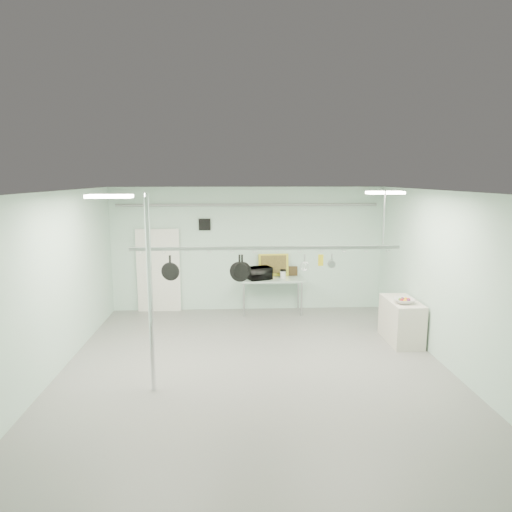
{
  "coord_description": "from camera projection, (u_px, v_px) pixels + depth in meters",
  "views": [
    {
      "loc": [
        -0.39,
        -7.66,
        3.44
      ],
      "look_at": [
        0.06,
        1.0,
        1.94
      ],
      "focal_mm": 32.0,
      "sensor_mm": 36.0,
      "label": 1
    }
  ],
  "objects": [
    {
      "name": "painting_small",
      "position": [
        292.0,
        271.0,
        11.86
      ],
      "size": [
        0.3,
        0.09,
        0.25
      ],
      "primitive_type": "cube",
      "rotation": [
        -0.17,
        0.0,
        -0.03
      ],
      "color": "#322511",
      "rests_on": "prep_table"
    },
    {
      "name": "back_wall",
      "position": [
        248.0,
        249.0,
        11.8
      ],
      "size": [
        7.0,
        0.02,
        3.2
      ],
      "primitive_type": "cube",
      "color": "silver",
      "rests_on": "floor"
    },
    {
      "name": "skillet_left",
      "position": [
        170.0,
        267.0,
        8.04
      ],
      "size": [
        0.33,
        0.11,
        0.44
      ],
      "primitive_type": null,
      "rotation": [
        0.0,
        0.0,
        -0.16
      ],
      "color": "black",
      "rests_on": "pot_rack"
    },
    {
      "name": "light_panel_left",
      "position": [
        109.0,
        196.0,
        6.7
      ],
      "size": [
        0.65,
        0.3,
        0.05
      ],
      "primitive_type": "cube",
      "color": "white",
      "rests_on": "ceiling"
    },
    {
      "name": "skillet_mid",
      "position": [
        239.0,
        268.0,
        8.11
      ],
      "size": [
        0.36,
        0.16,
        0.49
      ],
      "primitive_type": null,
      "rotation": [
        0.0,
        0.0,
        -0.28
      ],
      "color": "black",
      "rests_on": "pot_rack"
    },
    {
      "name": "painting_large",
      "position": [
        274.0,
        265.0,
        11.81
      ],
      "size": [
        0.79,
        0.17,
        0.58
      ],
      "primitive_type": "cube",
      "rotation": [
        -0.14,
        0.0,
        0.06
      ],
      "color": "gold",
      "rests_on": "prep_table"
    },
    {
      "name": "fruit_bowl",
      "position": [
        404.0,
        301.0,
        9.29
      ],
      "size": [
        0.42,
        0.42,
        0.1
      ],
      "primitive_type": "imported",
      "rotation": [
        0.0,
        0.0,
        -0.03
      ],
      "color": "silver",
      "rests_on": "side_cabinet"
    },
    {
      "name": "microwave",
      "position": [
        259.0,
        273.0,
        11.43
      ],
      "size": [
        0.67,
        0.57,
        0.32
      ],
      "primitive_type": "imported",
      "rotation": [
        0.0,
        0.0,
        3.51
      ],
      "color": "black",
      "rests_on": "prep_table"
    },
    {
      "name": "fruit_cluster",
      "position": [
        405.0,
        299.0,
        9.28
      ],
      "size": [
        0.24,
        0.24,
        0.09
      ],
      "primitive_type": null,
      "color": "maroon",
      "rests_on": "fruit_bowl"
    },
    {
      "name": "right_wall",
      "position": [
        453.0,
        283.0,
        8.05
      ],
      "size": [
        0.02,
        8.0,
        3.2
      ],
      "primitive_type": "cube",
      "color": "silver",
      "rests_on": "floor"
    },
    {
      "name": "light_panel_right",
      "position": [
        385.0,
        193.0,
        8.32
      ],
      "size": [
        0.65,
        0.3,
        0.05
      ],
      "primitive_type": "cube",
      "color": "white",
      "rests_on": "ceiling"
    },
    {
      "name": "skillet_right",
      "position": [
        242.0,
        266.0,
        8.11
      ],
      "size": [
        0.32,
        0.09,
        0.42
      ],
      "primitive_type": null,
      "rotation": [
        0.0,
        0.0,
        0.09
      ],
      "color": "black",
      "rests_on": "pot_rack"
    },
    {
      "name": "door",
      "position": [
        159.0,
        271.0,
        11.72
      ],
      "size": [
        1.1,
        0.1,
        2.2
      ],
      "primitive_type": "cube",
      "color": "silver",
      "rests_on": "floor"
    },
    {
      "name": "whisk",
      "position": [
        305.0,
        262.0,
        8.15
      ],
      "size": [
        0.21,
        0.21,
        0.3
      ],
      "primitive_type": null,
      "rotation": [
        0.0,
        0.0,
        0.37
      ],
      "color": "#A6A5A9",
      "rests_on": "pot_rack"
    },
    {
      "name": "ceiling",
      "position": [
        256.0,
        192.0,
        7.6
      ],
      "size": [
        7.0,
        8.0,
        0.02
      ],
      "primitive_type": "cube",
      "color": "silver",
      "rests_on": "back_wall"
    },
    {
      "name": "floor",
      "position": [
        256.0,
        372.0,
        8.14
      ],
      "size": [
        8.0,
        8.0,
        0.0
      ],
      "primitive_type": "plane",
      "color": "gray",
      "rests_on": "ground"
    },
    {
      "name": "conduit_pipe",
      "position": [
        248.0,
        205.0,
        11.51
      ],
      "size": [
        6.6,
        0.07,
        0.07
      ],
      "primitive_type": "cylinder",
      "rotation": [
        0.0,
        1.57,
        0.0
      ],
      "color": "gray",
      "rests_on": "back_wall"
    },
    {
      "name": "prep_table",
      "position": [
        272.0,
        281.0,
        11.57
      ],
      "size": [
        1.6,
        0.7,
        0.91
      ],
      "color": "#A0BCAC",
      "rests_on": "floor"
    },
    {
      "name": "coffee_canister",
      "position": [
        283.0,
        275.0,
        11.55
      ],
      "size": [
        0.19,
        0.19,
        0.19
      ],
      "primitive_type": "cylinder",
      "rotation": [
        0.0,
        0.0,
        0.42
      ],
      "color": "silver",
      "rests_on": "prep_table"
    },
    {
      "name": "pot_rack",
      "position": [
        266.0,
        246.0,
        8.07
      ],
      "size": [
        4.8,
        0.06,
        1.0
      ],
      "color": "#B7B7BC",
      "rests_on": "ceiling"
    },
    {
      "name": "wall_vent",
      "position": [
        205.0,
        224.0,
        11.61
      ],
      "size": [
        0.3,
        0.04,
        0.3
      ],
      "primitive_type": "cube",
      "color": "black",
      "rests_on": "back_wall"
    },
    {
      "name": "side_cabinet",
      "position": [
        401.0,
        321.0,
        9.61
      ],
      "size": [
        0.6,
        1.2,
        0.9
      ],
      "primitive_type": "cube",
      "color": "beige",
      "rests_on": "floor"
    },
    {
      "name": "chrome_pole",
      "position": [
        150.0,
        295.0,
        7.19
      ],
      "size": [
        0.08,
        0.08,
        3.2
      ],
      "primitive_type": "cylinder",
      "color": "silver",
      "rests_on": "floor"
    },
    {
      "name": "saucepan",
      "position": [
        332.0,
        261.0,
        8.18
      ],
      "size": [
        0.14,
        0.09,
        0.25
      ],
      "primitive_type": null,
      "rotation": [
        0.0,
        0.0,
        -0.04
      ],
      "color": "silver",
      "rests_on": "pot_rack"
    },
    {
      "name": "grater",
      "position": [
        321.0,
        260.0,
        8.16
      ],
      "size": [
        0.09,
        0.03,
        0.23
      ],
      "primitive_type": null,
      "rotation": [
        0.0,
        0.0,
        -0.08
      ],
      "color": "gold",
      "rests_on": "pot_rack"
    }
  ]
}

